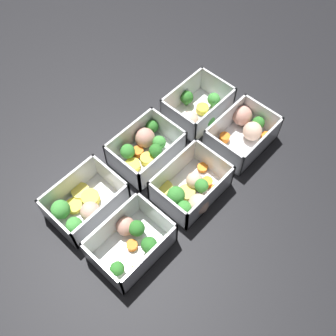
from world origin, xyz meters
TOP-DOWN VIEW (x-y plane):
  - ground_plane at (0.00, 0.00)m, footprint 4.00×4.00m
  - container_near_left at (-0.17, -0.06)m, footprint 0.15×0.12m
  - container_near_center at (-0.01, -0.07)m, footprint 0.15×0.13m
  - container_near_right at (0.19, -0.06)m, footprint 0.16×0.12m
  - container_far_left at (-0.19, 0.07)m, footprint 0.15×0.11m
  - container_far_center at (0.01, 0.07)m, footprint 0.15×0.11m
  - container_far_right at (0.17, 0.06)m, footprint 0.15×0.12m

SIDE VIEW (x-z plane):
  - ground_plane at x=0.00m, z-range 0.00..0.00m
  - container_near_center at x=-0.01m, z-range -0.01..0.06m
  - container_far_left at x=-0.19m, z-range -0.01..0.06m
  - container_far_right at x=0.17m, z-range -0.01..0.06m
  - container_far_center at x=0.01m, z-range -0.01..0.06m
  - container_near_right at x=0.19m, z-range -0.01..0.06m
  - container_near_left at x=-0.17m, z-range -0.01..0.06m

